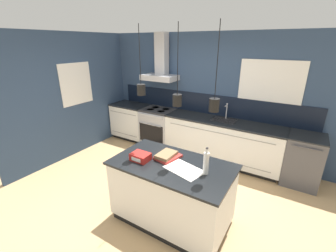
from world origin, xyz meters
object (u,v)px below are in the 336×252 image
(book_stack, at_px, (167,156))
(dishwasher, at_px, (303,160))
(bottle_on_island, at_px, (206,163))
(red_supply_box, at_px, (141,157))
(oven_range, at_px, (158,127))

(book_stack, bearing_deg, dishwasher, 49.51)
(dishwasher, bearing_deg, bottle_on_island, -117.38)
(dishwasher, distance_m, red_supply_box, 2.90)
(oven_range, relative_size, bottle_on_island, 2.63)
(book_stack, height_order, red_supply_box, red_supply_box)
(dishwasher, relative_size, bottle_on_island, 2.63)
(bottle_on_island, xyz_separation_m, red_supply_box, (-0.87, -0.15, -0.10))
(oven_range, relative_size, book_stack, 2.39)
(bottle_on_island, bearing_deg, dishwasher, 62.62)
(dishwasher, height_order, bottle_on_island, bottle_on_island)
(red_supply_box, bearing_deg, oven_range, 118.43)
(oven_range, height_order, book_stack, book_stack)
(dishwasher, bearing_deg, red_supply_box, -131.67)
(book_stack, bearing_deg, bottle_on_island, -8.35)
(oven_range, relative_size, dishwasher, 1.00)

